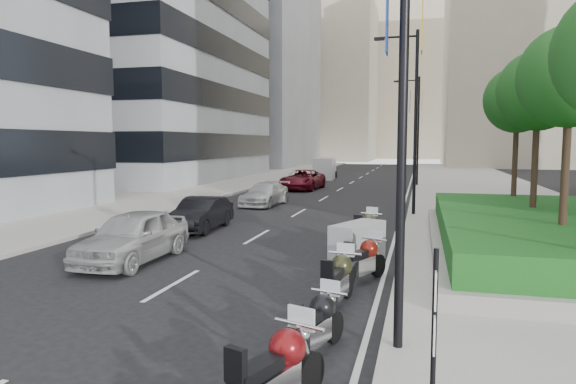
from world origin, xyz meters
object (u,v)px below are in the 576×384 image
(lamp_post_0, at_px, (394,56))
(car_c, at_px, (265,194))
(motorcycle_3, at_px, (338,281))
(car_d, at_px, (303,180))
(lamp_post_2, at_px, (416,125))
(motorcycle_5, at_px, (358,243))
(motorcycle_1, at_px, (276,375))
(lamp_post_1, at_px, (412,113))
(motorcycle_6, at_px, (366,230))
(car_a, at_px, (133,236))
(parking_sign, at_px, (434,341))
(motorcycle_4, at_px, (364,261))
(car_b, at_px, (201,214))
(motorcycle_2, at_px, (316,325))
(delivery_van, at_px, (324,169))

(lamp_post_0, bearing_deg, car_c, 112.91)
(motorcycle_3, xyz_separation_m, car_c, (-7.06, 17.39, 0.05))
(car_c, xyz_separation_m, car_d, (-0.13, 10.37, 0.11))
(lamp_post_2, height_order, motorcycle_5, lamp_post_2)
(motorcycle_1, bearing_deg, lamp_post_1, 15.98)
(motorcycle_6, xyz_separation_m, car_a, (-6.71, -3.85, 0.17))
(lamp_post_0, relative_size, car_d, 1.62)
(motorcycle_6, bearing_deg, parking_sign, -156.59)
(lamp_post_1, xyz_separation_m, car_c, (-8.30, 2.65, -4.41))
(motorcycle_4, relative_size, motorcycle_5, 0.94)
(motorcycle_6, bearing_deg, car_b, 89.14)
(motorcycle_6, xyz_separation_m, car_d, (-7.11, 21.09, 0.15))
(lamp_post_2, bearing_deg, motorcycle_4, -91.69)
(lamp_post_2, relative_size, motorcycle_2, 4.44)
(lamp_post_1, relative_size, motorcycle_2, 4.44)
(car_a, height_order, car_c, car_a)
(parking_sign, bearing_deg, lamp_post_2, 90.99)
(motorcycle_4, relative_size, motorcycle_6, 0.90)
(lamp_post_2, xyz_separation_m, delivery_van, (-8.88, 6.70, -4.08))
(motorcycle_4, bearing_deg, delivery_van, 36.13)
(motorcycle_1, xyz_separation_m, car_d, (-7.15, 32.59, 0.14))
(lamp_post_0, distance_m, motorcycle_6, 10.06)
(car_c, relative_size, delivery_van, 0.87)
(motorcycle_4, relative_size, car_c, 0.46)
(motorcycle_5, height_order, car_c, car_c)
(motorcycle_3, bearing_deg, motorcycle_1, -173.02)
(motorcycle_6, height_order, car_c, car_c)
(car_a, distance_m, delivery_van, 36.64)
(lamp_post_0, relative_size, motorcycle_3, 3.92)
(motorcycle_5, bearing_deg, car_a, 125.44)
(motorcycle_4, distance_m, delivery_van, 38.11)
(motorcycle_5, bearing_deg, car_d, 40.05)
(motorcycle_6, bearing_deg, lamp_post_0, -157.58)
(motorcycle_3, relative_size, motorcycle_6, 1.00)
(car_a, bearing_deg, motorcycle_3, -22.39)
(motorcycle_1, bearing_deg, lamp_post_0, -6.86)
(motorcycle_2, bearing_deg, motorcycle_5, 17.16)
(lamp_post_1, xyz_separation_m, car_b, (-8.35, -6.21, -4.37))
(parking_sign, relative_size, motorcycle_1, 1.10)
(motorcycle_6, relative_size, car_c, 0.51)
(lamp_post_0, bearing_deg, motorcycle_6, 98.42)
(motorcycle_3, relative_size, delivery_van, 0.44)
(lamp_post_1, height_order, car_d, lamp_post_1)
(lamp_post_2, bearing_deg, car_c, -118.40)
(car_c, bearing_deg, lamp_post_2, 66.14)
(delivery_van, bearing_deg, car_a, -93.62)
(lamp_post_1, bearing_deg, car_d, 122.94)
(lamp_post_0, distance_m, car_d, 31.48)
(motorcycle_6, bearing_deg, lamp_post_2, 11.09)
(motorcycle_2, height_order, car_c, car_c)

